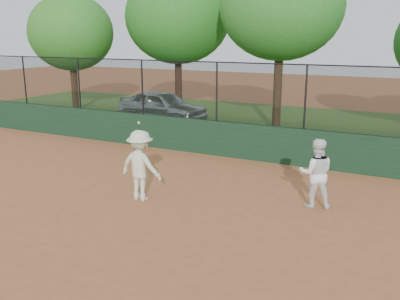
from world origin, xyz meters
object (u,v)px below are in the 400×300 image
at_px(player_second, 316,173).
at_px(tree_1, 178,17).
at_px(tree_0, 71,33).
at_px(tree_2, 281,6).
at_px(player_main, 141,165).
at_px(parked_car, 162,106).

distance_m(player_second, tree_1, 13.95).
height_order(tree_0, tree_2, tree_2).
bearing_deg(tree_0, tree_2, 1.06).
bearing_deg(player_main, tree_2, 87.09).
bearing_deg(tree_2, tree_1, 165.33).
bearing_deg(tree_0, parked_car, -2.61).
height_order(player_main, tree_0, tree_0).
bearing_deg(player_second, tree_2, -85.48).
relative_size(parked_car, player_main, 2.14).
distance_m(parked_car, tree_1, 4.60).
xyz_separation_m(player_second, tree_1, (-9.24, 9.63, 4.08)).
xyz_separation_m(parked_car, tree_0, (-5.64, 0.26, 3.41)).
bearing_deg(tree_2, parked_car, -175.17).
bearing_deg(tree_2, tree_0, -178.94).
xyz_separation_m(player_main, tree_1, (-5.22, 11.11, 4.03)).
bearing_deg(tree_1, player_second, -46.19).
bearing_deg(tree_1, tree_0, -162.57).
relative_size(tree_0, tree_2, 0.83).
bearing_deg(parked_car, tree_0, 93.31).
bearing_deg(tree_0, player_main, -41.50).
distance_m(parked_car, player_second, 11.84).
relative_size(player_second, tree_0, 0.27).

